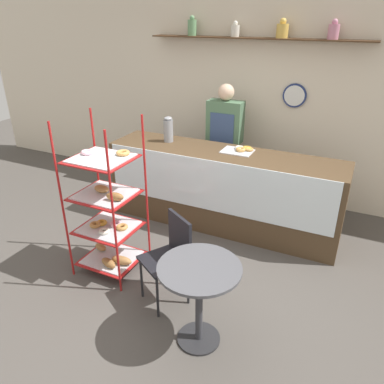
% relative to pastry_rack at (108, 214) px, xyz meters
% --- Properties ---
extents(ground_plane, '(14.00, 14.00, 0.00)m').
position_rel_pastry_rack_xyz_m(ground_plane, '(0.71, 0.02, -0.67)').
color(ground_plane, '#4C4742').
extents(back_wall, '(10.00, 0.30, 2.70)m').
position_rel_pastry_rack_xyz_m(back_wall, '(0.71, 2.52, 0.69)').
color(back_wall, beige).
rests_on(back_wall, ground_plane).
extents(display_counter, '(2.91, 0.67, 0.99)m').
position_rel_pastry_rack_xyz_m(display_counter, '(0.71, 1.39, -0.17)').
color(display_counter, '#4C3823').
rests_on(display_counter, ground_plane).
extents(pastry_rack, '(0.63, 0.58, 1.65)m').
position_rel_pastry_rack_xyz_m(pastry_rack, '(0.00, 0.00, 0.00)').
color(pastry_rack, '#A51919').
rests_on(pastry_rack, ground_plane).
extents(person_worker, '(0.47, 0.23, 1.68)m').
position_rel_pastry_rack_xyz_m(person_worker, '(0.48, 2.00, 0.25)').
color(person_worker, '#282833').
rests_on(person_worker, ground_plane).
extents(cafe_table, '(0.66, 0.66, 0.75)m').
position_rel_pastry_rack_xyz_m(cafe_table, '(1.25, -0.50, -0.11)').
color(cafe_table, '#262628').
rests_on(cafe_table, ground_plane).
extents(cafe_chair, '(0.52, 0.52, 0.87)m').
position_rel_pastry_rack_xyz_m(cafe_chair, '(0.80, -0.12, -0.14)').
color(cafe_chair, black).
rests_on(cafe_chair, ground_plane).
extents(coffee_carafe, '(0.12, 0.12, 0.33)m').
position_rel_pastry_rack_xyz_m(coffee_carafe, '(-0.09, 1.47, 0.48)').
color(coffee_carafe, gray).
rests_on(coffee_carafe, display_counter).
extents(donut_tray_counter, '(0.37, 0.29, 0.05)m').
position_rel_pastry_rack_xyz_m(donut_tray_counter, '(0.88, 1.50, 0.34)').
color(donut_tray_counter, silver).
rests_on(donut_tray_counter, display_counter).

